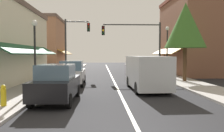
# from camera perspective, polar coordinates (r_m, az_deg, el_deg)

# --- Properties ---
(ground_plane) EXTENTS (80.00, 80.00, 0.00)m
(ground_plane) POSITION_cam_1_polar(r_m,az_deg,el_deg) (24.01, -0.16, -2.48)
(ground_plane) COLOR black
(sidewalk_left) EXTENTS (2.60, 56.00, 0.12)m
(sidewalk_left) POSITION_cam_1_polar(r_m,az_deg,el_deg) (24.39, -13.19, -2.33)
(sidewalk_left) COLOR #A39E99
(sidewalk_left) RESTS_ON ground
(sidewalk_right) EXTENTS (2.60, 56.00, 0.12)m
(sidewalk_right) POSITION_cam_1_polar(r_m,az_deg,el_deg) (24.87, 12.61, -2.22)
(sidewalk_right) COLOR #A39E99
(sidewalk_right) RESTS_ON ground
(lane_center_stripe) EXTENTS (0.14, 52.00, 0.01)m
(lane_center_stripe) POSITION_cam_1_polar(r_m,az_deg,el_deg) (24.01, -0.16, -2.47)
(lane_center_stripe) COLOR silver
(lane_center_stripe) RESTS_ON ground
(storefront_right_block) EXTENTS (6.83, 10.20, 8.77)m
(storefront_right_block) POSITION_cam_1_polar(r_m,az_deg,el_deg) (28.07, 19.68, 7.09)
(storefront_right_block) COLOR brown
(storefront_right_block) RESTS_ON ground
(storefront_far_left) EXTENTS (6.09, 8.20, 7.45)m
(storefront_far_left) POSITION_cam_1_polar(r_m,az_deg,el_deg) (34.87, -16.26, 5.20)
(storefront_far_left) COLOR #9E6B4C
(storefront_far_left) RESTS_ON ground
(parked_car_nearest_left) EXTENTS (1.88, 4.15, 1.77)m
(parked_car_nearest_left) POSITION_cam_1_polar(r_m,az_deg,el_deg) (11.21, -13.48, -4.15)
(parked_car_nearest_left) COLOR black
(parked_car_nearest_left) RESTS_ON ground
(parked_car_second_left) EXTENTS (1.83, 4.12, 1.77)m
(parked_car_second_left) POSITION_cam_1_polar(r_m,az_deg,el_deg) (17.14, -9.79, -1.71)
(parked_car_second_left) COLOR silver
(parked_car_second_left) RESTS_ON ground
(van_in_lane) EXTENTS (2.11, 5.23, 2.12)m
(van_in_lane) POSITION_cam_1_polar(r_m,az_deg,el_deg) (14.63, 8.54, -1.43)
(van_in_lane) COLOR #B2B7BC
(van_in_lane) RESTS_ON ground
(traffic_signal_mast_arm) EXTENTS (5.89, 0.50, 5.42)m
(traffic_signal_mast_arm) POSITION_cam_1_polar(r_m,az_deg,el_deg) (23.21, 6.64, 6.63)
(traffic_signal_mast_arm) COLOR #333333
(traffic_signal_mast_arm) RESTS_ON ground
(traffic_signal_left_corner) EXTENTS (2.67, 0.50, 5.94)m
(traffic_signal_left_corner) POSITION_cam_1_polar(r_m,az_deg,el_deg) (24.91, -9.50, 6.58)
(traffic_signal_left_corner) COLOR #333333
(traffic_signal_left_corner) RESTS_ON ground
(street_lamp_left_near) EXTENTS (0.36, 0.36, 4.28)m
(street_lamp_left_near) POSITION_cam_1_polar(r_m,az_deg,el_deg) (14.63, -18.48, 5.44)
(street_lamp_left_near) COLOR black
(street_lamp_left_near) RESTS_ON ground
(street_lamp_right_mid) EXTENTS (0.36, 0.36, 4.87)m
(street_lamp_right_mid) POSITION_cam_1_polar(r_m,az_deg,el_deg) (22.54, 13.43, 5.42)
(street_lamp_right_mid) COLOR black
(street_lamp_right_mid) RESTS_ON ground
(tree_right_near) EXTENTS (3.23, 3.23, 6.31)m
(tree_right_near) POSITION_cam_1_polar(r_m,az_deg,el_deg) (19.36, 17.61, 9.48)
(tree_right_near) COLOR #4C331E
(tree_right_near) RESTS_ON ground
(fire_hydrant) EXTENTS (0.22, 0.22, 0.87)m
(fire_hydrant) POSITION_cam_1_polar(r_m,az_deg,el_deg) (10.55, -25.13, -6.58)
(fire_hydrant) COLOR gold
(fire_hydrant) RESTS_ON ground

